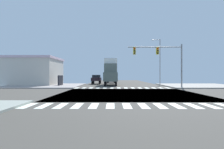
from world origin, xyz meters
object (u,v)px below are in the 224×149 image
(sedan_leading_2, at_px, (112,78))
(suv_queued_2, at_px, (111,77))
(traffic_signal_mast, at_px, (160,55))
(street_lamp, at_px, (159,58))
(box_truck_farside_1, at_px, (111,71))
(bank_building, at_px, (19,71))
(sedan_middle_3, at_px, (112,77))
(sedan_crossing_1, at_px, (96,79))

(sedan_leading_2, bearing_deg, suv_queued_2, 90.00)
(traffic_signal_mast, height_order, street_lamp, street_lamp)
(street_lamp, bearing_deg, box_truck_farside_1, -166.56)
(box_truck_farside_1, bearing_deg, bank_building, -1.33)
(suv_queued_2, xyz_separation_m, sedan_middle_3, (0.00, 16.10, -0.28))
(box_truck_farside_1, height_order, suv_queued_2, box_truck_farside_1)
(bank_building, relative_size, box_truck_farside_1, 2.23)
(street_lamp, distance_m, sedan_crossing_1, 13.21)
(traffic_signal_mast, height_order, box_truck_farside_1, traffic_signal_mast)
(traffic_signal_mast, distance_m, sedan_middle_3, 34.09)
(sedan_leading_2, xyz_separation_m, sedan_middle_3, (0.00, 6.77, 0.00))
(box_truck_farside_1, distance_m, suv_queued_2, 9.65)
(street_lamp, relative_size, sedan_middle_3, 2.07)
(traffic_signal_mast, distance_m, sedan_leading_2, 27.55)
(street_lamp, distance_m, sedan_middle_3, 25.59)
(traffic_signal_mast, xyz_separation_m, box_truck_farside_1, (-7.07, 7.48, -2.07))
(sedan_crossing_1, bearing_deg, sedan_leading_2, -101.44)
(suv_queued_2, bearing_deg, bank_building, 28.28)
(box_truck_farside_1, bearing_deg, street_lamp, -166.56)
(bank_building, bearing_deg, suv_queued_2, 28.28)
(suv_queued_2, distance_m, sedan_leading_2, 9.33)
(sedan_crossing_1, height_order, sedan_middle_3, same)
(box_truck_farside_1, xyz_separation_m, suv_queued_2, (0.00, 9.58, -1.17))
(traffic_signal_mast, height_order, suv_queued_2, traffic_signal_mast)
(street_lamp, xyz_separation_m, bank_building, (-26.48, -1.85, -2.69))
(sedan_middle_3, bearing_deg, bank_building, 55.98)
(sedan_crossing_1, distance_m, suv_queued_2, 6.27)
(bank_building, bearing_deg, box_truck_farside_1, -1.33)
(sedan_crossing_1, height_order, sedan_leading_2, same)
(bank_building, relative_size, sedan_crossing_1, 3.73)
(street_lamp, bearing_deg, sedan_leading_2, 119.46)
(sedan_leading_2, bearing_deg, traffic_signal_mast, 105.00)
(suv_queued_2, height_order, sedan_middle_3, suv_queued_2)
(traffic_signal_mast, height_order, bank_building, traffic_signal_mast)
(street_lamp, distance_m, suv_queued_2, 12.54)
(bank_building, xyz_separation_m, sedan_middle_3, (17.07, 25.29, -1.44))
(bank_building, bearing_deg, sedan_middle_3, 55.98)
(suv_queued_2, xyz_separation_m, sedan_leading_2, (0.00, 9.33, -0.28))
(bank_building, distance_m, sedan_middle_3, 30.54)
(sedan_leading_2, bearing_deg, street_lamp, 119.46)
(sedan_crossing_1, distance_m, sedan_middle_3, 21.81)
(street_lamp, relative_size, bank_building, 0.55)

